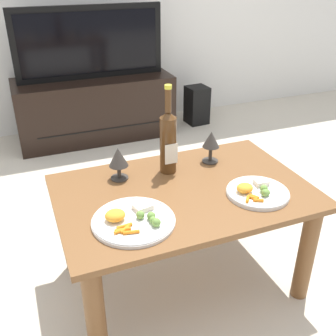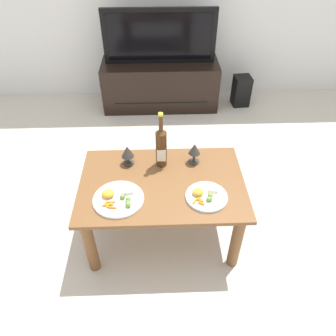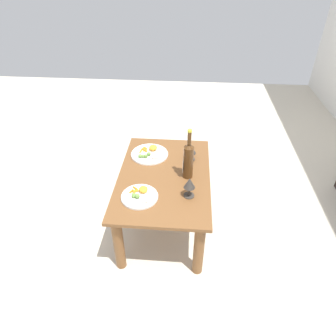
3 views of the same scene
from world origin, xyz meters
TOP-DOWN VIEW (x-y plane):
  - ground_plane at (0.00, 0.00)m, footprint 6.40×6.40m
  - dining_table at (0.00, 0.00)m, footprint 1.01×0.66m
  - wine_bottle at (-0.00, 0.17)m, footprint 0.07×0.07m
  - goblet_left at (-0.21, 0.18)m, footprint 0.08×0.08m
  - goblet_right at (0.21, 0.18)m, footprint 0.08×0.08m
  - dinner_plate_left at (-0.26, -0.14)m, footprint 0.29×0.29m
  - dinner_plate_right at (0.25, -0.14)m, footprint 0.25×0.25m

SIDE VIEW (x-z plane):
  - ground_plane at x=0.00m, z-range 0.00..0.00m
  - dining_table at x=0.00m, z-range 0.14..0.62m
  - dinner_plate_right at x=0.25m, z-range 0.47..0.52m
  - dinner_plate_left at x=-0.26m, z-range 0.47..0.52m
  - goblet_left at x=-0.21m, z-range 0.50..0.64m
  - goblet_right at x=0.21m, z-range 0.51..0.65m
  - wine_bottle at x=0.00m, z-range 0.44..0.82m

